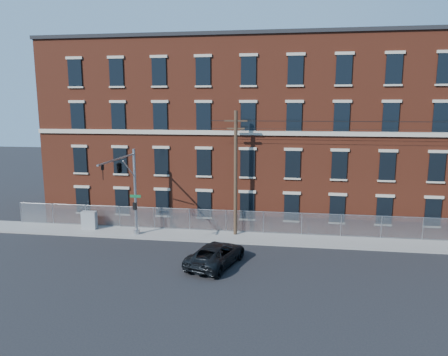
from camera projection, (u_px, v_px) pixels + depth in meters
name	position (u px, v px, depth m)	size (l,w,h in m)	color
ground	(197.00, 259.00, 28.68)	(140.00, 140.00, 0.00)	black
sidewalk	(363.00, 243.00, 31.83)	(65.00, 3.00, 0.12)	gray
mill_building	(351.00, 131.00, 39.12)	(55.30, 14.32, 16.30)	maroon
chain_link_fence	(361.00, 226.00, 32.92)	(59.06, 0.06, 1.85)	#A5A8AD
traffic_signal_mast	(123.00, 175.00, 30.72)	(0.90, 6.75, 7.00)	#9EA0A5
utility_pole_near	(236.00, 171.00, 32.92)	(1.80, 0.28, 10.00)	#412F20
pickup_truck	(216.00, 254.00, 27.52)	(2.46, 5.33, 1.48)	black
utility_cabinet	(89.00, 220.00, 35.18)	(1.21, 0.61, 1.52)	gray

